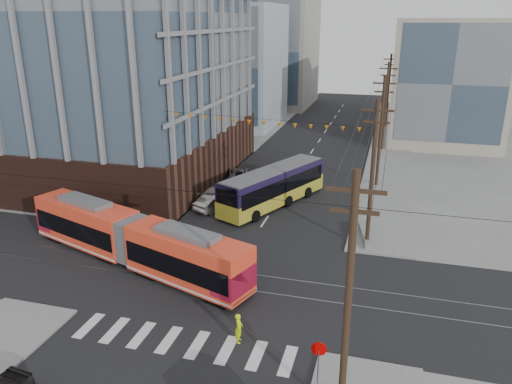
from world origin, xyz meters
TOP-DOWN VIEW (x-y plane):
  - ground at (0.00, 0.00)m, footprint 160.00×160.00m
  - office_building at (-22.00, 23.00)m, footprint 30.00×25.00m
  - bg_bldg_nw_near at (-17.00, 52.00)m, footprint 18.00×16.00m
  - bg_bldg_ne_near at (16.00, 48.00)m, footprint 14.00×14.00m
  - bg_bldg_nw_far at (-14.00, 72.00)m, footprint 16.00×18.00m
  - bg_bldg_ne_far at (18.00, 68.00)m, footprint 16.00×16.00m
  - utility_pole_near at (8.50, -6.00)m, footprint 0.30×0.30m
  - utility_pole_far at (8.50, 56.00)m, footprint 0.30×0.30m
  - streetcar at (-6.68, 4.32)m, footprint 18.38×8.57m
  - city_bus at (-0.24, 17.99)m, footprint 7.46×12.32m
  - parked_car_silver at (-4.93, 15.60)m, footprint 3.02×4.49m
  - parked_car_white at (-5.64, 17.85)m, footprint 2.35×4.58m
  - parked_car_grey at (-5.55, 24.37)m, footprint 3.27×4.79m
  - pedestrian at (2.80, -2.14)m, footprint 0.53×0.68m
  - stop_sign at (7.30, -4.59)m, footprint 0.79×0.79m
  - jersey_barrier at (8.30, 12.40)m, footprint 1.68×3.99m

SIDE VIEW (x-z plane):
  - ground at x=0.00m, z-range 0.00..0.00m
  - jersey_barrier at x=8.30m, z-range 0.00..0.78m
  - parked_car_grey at x=-5.55m, z-range 0.00..1.22m
  - parked_car_white at x=-5.64m, z-range 0.00..1.27m
  - parked_car_silver at x=-4.93m, z-range 0.00..1.40m
  - pedestrian at x=2.80m, z-range 0.00..1.65m
  - stop_sign at x=7.30m, z-range 0.00..2.39m
  - city_bus at x=-0.24m, z-range 0.00..3.49m
  - streetcar at x=-6.68m, z-range 0.00..3.58m
  - utility_pole_near at x=8.50m, z-range 0.00..11.00m
  - utility_pole_far at x=8.50m, z-range 0.00..11.00m
  - bg_bldg_ne_far at x=18.00m, z-range 0.00..14.00m
  - bg_bldg_ne_near at x=16.00m, z-range 0.00..16.00m
  - bg_bldg_nw_near at x=-17.00m, z-range 0.00..18.00m
  - bg_bldg_nw_far at x=-14.00m, z-range 0.00..20.00m
  - office_building at x=-22.00m, z-range 0.00..28.60m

